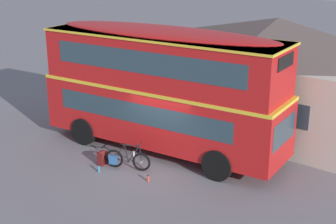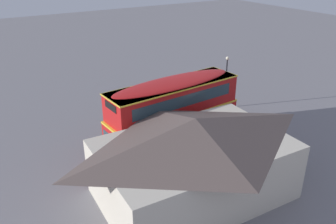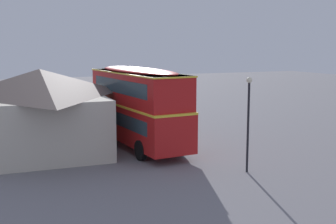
% 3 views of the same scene
% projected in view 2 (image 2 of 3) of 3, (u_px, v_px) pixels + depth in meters
% --- Properties ---
extents(ground_plane, '(120.00, 120.00, 0.00)m').
position_uv_depth(ground_plane, '(155.00, 139.00, 25.49)').
color(ground_plane, slate).
extents(double_decker_bus, '(9.78, 3.22, 4.79)m').
position_uv_depth(double_decker_bus, '(173.00, 110.00, 23.77)').
color(double_decker_bus, black).
rests_on(double_decker_bus, ground).
extents(touring_bicycle, '(1.65, 0.80, 1.02)m').
position_uv_depth(touring_bicycle, '(158.00, 127.00, 26.39)').
color(touring_bicycle, black).
rests_on(touring_bicycle, ground).
extents(backpack_on_ground, '(0.33, 0.35, 0.54)m').
position_uv_depth(backpack_on_ground, '(167.00, 124.00, 27.06)').
color(backpack_on_ground, maroon).
rests_on(backpack_on_ground, ground).
extents(water_bottle_blue_sports, '(0.07, 0.07, 0.26)m').
position_uv_depth(water_bottle_blue_sports, '(160.00, 124.00, 27.38)').
color(water_bottle_blue_sports, '#338CBF').
rests_on(water_bottle_blue_sports, ground).
extents(water_bottle_red_squeeze, '(0.08, 0.08, 0.24)m').
position_uv_depth(water_bottle_red_squeeze, '(142.00, 133.00, 26.14)').
color(water_bottle_red_squeeze, '#D84C33').
rests_on(water_bottle_red_squeeze, ground).
extents(pub_building, '(10.72, 7.29, 4.72)m').
position_uv_depth(pub_building, '(194.00, 157.00, 18.76)').
color(pub_building, beige).
rests_on(pub_building, ground).
extents(street_lamp, '(0.28, 0.28, 4.60)m').
position_uv_depth(street_lamp, '(226.00, 77.00, 29.42)').
color(street_lamp, black).
rests_on(street_lamp, ground).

